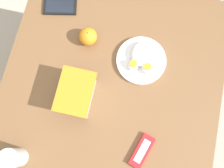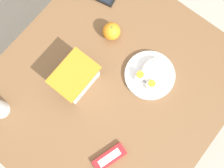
{
  "view_description": "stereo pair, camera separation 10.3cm",
  "coord_description": "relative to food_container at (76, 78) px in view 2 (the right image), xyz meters",
  "views": [
    {
      "loc": [
        -0.21,
        -0.05,
        1.76
      ],
      "look_at": [
        0.01,
        -0.0,
        0.75
      ],
      "focal_mm": 42.0,
      "sensor_mm": 36.0,
      "label": 1
    },
    {
      "loc": [
        -0.17,
        -0.15,
        1.76
      ],
      "look_at": [
        0.01,
        -0.0,
        0.75
      ],
      "focal_mm": 42.0,
      "sensor_mm": 36.0,
      "label": 2
    }
  ],
  "objects": [
    {
      "name": "food_container",
      "position": [
        0.0,
        0.0,
        0.0
      ],
      "size": [
        0.17,
        0.13,
        0.11
      ],
      "color": "white",
      "rests_on": "table"
    },
    {
      "name": "orange_fruit",
      "position": [
        0.25,
        0.02,
        -0.01
      ],
      "size": [
        0.07,
        0.07,
        0.07
      ],
      "color": "orange",
      "rests_on": "table"
    },
    {
      "name": "candy_bar",
      "position": [
        -0.15,
        -0.29,
        -0.04
      ],
      "size": [
        0.14,
        0.09,
        0.02
      ],
      "color": "red",
      "rests_on": "table"
    },
    {
      "name": "ground_plane",
      "position": [
        0.06,
        -0.12,
        -0.77
      ],
      "size": [
        10.0,
        10.0,
        0.0
      ],
      "primitive_type": "plane",
      "color": "#B2A899"
    },
    {
      "name": "rice_plate",
      "position": [
        0.2,
        -0.22,
        -0.03
      ],
      "size": [
        0.2,
        0.2,
        0.06
      ],
      "color": "white",
      "rests_on": "table"
    },
    {
      "name": "table",
      "position": [
        0.06,
        -0.12,
        -0.14
      ],
      "size": [
        0.98,
        0.89,
        0.72
      ],
      "color": "brown",
      "rests_on": "ground_plane"
    }
  ]
}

